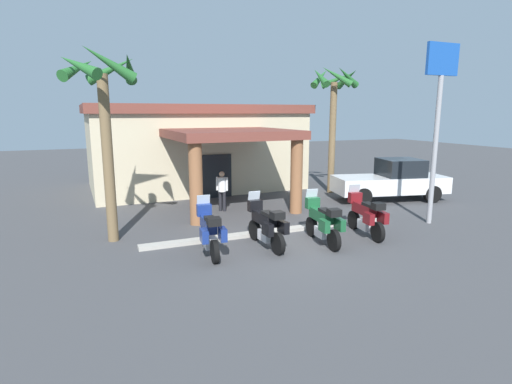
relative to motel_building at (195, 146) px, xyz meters
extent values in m
plane|color=#424244|center=(0.08, -11.16, -2.27)|extent=(80.00, 80.00, 0.00)
cube|color=beige|center=(0.00, 0.18, -0.26)|extent=(10.95, 6.94, 4.03)
cube|color=#1E2328|center=(0.08, -3.21, -1.22)|extent=(1.80, 0.15, 2.10)
cube|color=brown|center=(0.14, -5.53, 0.92)|extent=(5.14, 4.89, 0.35)
cylinder|color=brown|center=(-1.91, -7.57, -0.76)|extent=(0.50, 0.50, 3.02)
cylinder|color=brown|center=(2.30, -7.46, -0.76)|extent=(0.50, 0.50, 3.02)
cube|color=brown|center=(0.00, 0.18, 1.98)|extent=(11.36, 7.35, 0.44)
cylinder|color=black|center=(-2.32, -10.08, -1.94)|extent=(0.20, 0.67, 0.66)
cylinder|color=black|center=(-2.47, -11.62, -1.94)|extent=(0.20, 0.67, 0.66)
cube|color=silver|center=(-2.40, -10.87, -1.90)|extent=(0.37, 0.59, 0.32)
cube|color=navy|center=(-2.38, -10.72, -1.39)|extent=(0.41, 1.17, 0.34)
cube|color=black|center=(-2.42, -11.07, -1.17)|extent=(0.33, 0.62, 0.10)
cube|color=navy|center=(-2.32, -10.10, -1.12)|extent=(0.46, 0.28, 0.36)
cube|color=#B2BCC6|center=(-2.32, -10.02, -0.84)|extent=(0.41, 0.16, 0.36)
cube|color=navy|center=(-2.71, -11.45, -1.51)|extent=(0.22, 0.45, 0.36)
cube|color=navy|center=(-2.19, -11.49, -1.51)|extent=(0.22, 0.45, 0.36)
cube|color=black|center=(-2.46, -11.57, -1.10)|extent=(0.39, 0.35, 0.22)
cylinder|color=black|center=(-0.65, -10.13, -1.94)|extent=(0.18, 0.67, 0.66)
cylinder|color=black|center=(-0.57, -11.68, -1.94)|extent=(0.18, 0.67, 0.66)
cube|color=silver|center=(-0.61, -10.93, -1.90)|extent=(0.35, 0.58, 0.32)
cube|color=black|center=(-0.62, -10.78, -1.39)|extent=(0.36, 1.16, 0.34)
cube|color=black|center=(-0.60, -11.13, -1.17)|extent=(0.31, 0.61, 0.10)
cube|color=black|center=(-0.65, -10.15, -1.12)|extent=(0.45, 0.26, 0.36)
cube|color=#B2BCC6|center=(-0.66, -10.07, -0.84)|extent=(0.41, 0.14, 0.36)
cube|color=black|center=(-0.84, -11.54, -1.51)|extent=(0.20, 0.45, 0.36)
cube|color=black|center=(-0.32, -11.51, -1.51)|extent=(0.20, 0.45, 0.36)
cube|color=black|center=(-0.57, -11.63, -1.10)|extent=(0.38, 0.34, 0.22)
cylinder|color=black|center=(1.25, -10.51, -1.94)|extent=(0.20, 0.67, 0.66)
cylinder|color=black|center=(1.11, -12.05, -1.94)|extent=(0.20, 0.67, 0.66)
cube|color=silver|center=(1.18, -11.30, -1.90)|extent=(0.37, 0.59, 0.32)
cube|color=#19512D|center=(1.19, -11.15, -1.39)|extent=(0.41, 1.17, 0.34)
cube|color=black|center=(1.16, -11.50, -1.17)|extent=(0.33, 0.62, 0.10)
cube|color=#19512D|center=(1.25, -10.53, -1.12)|extent=(0.46, 0.28, 0.36)
cube|color=#B2BCC6|center=(1.26, -10.45, -0.84)|extent=(0.41, 0.15, 0.36)
cube|color=#19512D|center=(0.86, -11.88, -1.51)|extent=(0.22, 0.45, 0.36)
cube|color=#19512D|center=(1.38, -11.92, -1.51)|extent=(0.22, 0.45, 0.36)
cube|color=black|center=(1.11, -12.00, -1.10)|extent=(0.39, 0.35, 0.22)
cylinder|color=black|center=(3.07, -10.35, -1.94)|extent=(0.23, 0.67, 0.66)
cylinder|color=black|center=(2.86, -11.88, -1.94)|extent=(0.23, 0.67, 0.66)
cube|color=silver|center=(2.96, -11.14, -1.90)|extent=(0.39, 0.60, 0.32)
cube|color=maroon|center=(2.98, -10.99, -1.39)|extent=(0.45, 1.18, 0.34)
cube|color=black|center=(2.94, -11.34, -1.17)|extent=(0.36, 0.63, 0.10)
cube|color=maroon|center=(3.06, -10.37, -1.12)|extent=(0.47, 0.30, 0.36)
cube|color=#B2BCC6|center=(3.07, -10.29, -0.84)|extent=(0.41, 0.17, 0.36)
cube|color=maroon|center=(2.63, -11.70, -1.51)|extent=(0.24, 0.46, 0.36)
cube|color=maroon|center=(3.14, -11.77, -1.51)|extent=(0.24, 0.46, 0.36)
cube|color=black|center=(2.87, -11.84, -1.10)|extent=(0.40, 0.36, 0.22)
cylinder|color=black|center=(-0.33, -6.04, -1.85)|extent=(0.14, 0.14, 0.84)
cylinder|color=black|center=(-0.47, -5.93, -1.85)|extent=(0.14, 0.14, 0.84)
cylinder|color=white|center=(-0.40, -5.99, -1.14)|extent=(0.32, 0.32, 0.59)
cylinder|color=white|center=(-0.24, -6.13, -1.11)|extent=(0.09, 0.09, 0.56)
cylinder|color=white|center=(-0.57, -5.84, -1.11)|extent=(0.09, 0.09, 0.56)
sphere|color=tan|center=(-0.40, -5.99, -0.70)|extent=(0.23, 0.23, 0.23)
cylinder|color=black|center=(9.37, -6.55, -1.87)|extent=(0.84, 0.42, 0.80)
cylinder|color=black|center=(8.99, -8.21, -1.87)|extent=(0.84, 0.42, 0.80)
cylinder|color=black|center=(6.06, -5.80, -1.87)|extent=(0.84, 0.42, 0.80)
cylinder|color=black|center=(5.68, -7.45, -1.87)|extent=(0.84, 0.42, 0.80)
cube|color=silver|center=(7.53, -7.00, -1.50)|extent=(5.49, 3.01, 0.75)
cube|color=black|center=(8.01, -7.12, -0.72)|extent=(2.14, 2.11, 0.80)
cylinder|color=brown|center=(6.06, -4.28, 0.50)|extent=(0.33, 0.33, 5.55)
cone|color=#236028|center=(6.84, -4.25, 3.49)|extent=(0.43, 1.57, 1.01)
cone|color=#236028|center=(6.57, -3.69, 3.45)|extent=(1.43, 1.31, 0.91)
cone|color=#236028|center=(5.67, -3.61, 3.53)|extent=(1.48, 1.07, 1.15)
cone|color=#236028|center=(5.28, -4.22, 3.52)|extent=(0.47, 1.54, 1.11)
cone|color=#236028|center=(5.73, -4.99, 3.51)|extent=(1.54, 0.98, 1.09)
cone|color=#236028|center=(6.31, -5.02, 3.50)|extent=(1.58, 0.84, 1.05)
cylinder|color=brown|center=(-4.91, -8.43, 0.34)|extent=(0.33, 0.33, 5.22)
cone|color=#236028|center=(-4.12, -8.56, 3.13)|extent=(0.63, 1.65, 0.95)
cone|color=#236028|center=(-4.59, -7.69, 3.15)|extent=(1.61, 0.96, 0.99)
cone|color=#236028|center=(-5.57, -7.97, 3.12)|extent=(1.21, 1.54, 0.92)
cone|color=#236028|center=(-5.54, -8.92, 3.11)|extent=(1.29, 1.50, 0.89)
cone|color=#236028|center=(-4.74, -9.21, 3.19)|extent=(1.60, 0.68, 1.12)
cylinder|color=#99999E|center=(6.17, -10.79, 0.40)|extent=(0.18, 0.18, 5.35)
cube|color=#194CA5|center=(6.17, -10.79, 3.63)|extent=(1.40, 0.12, 1.10)
cube|color=#ADA89E|center=(0.28, -9.69, -2.21)|extent=(9.15, 0.36, 0.12)
camera|label=1|loc=(-5.52, -21.77, 1.81)|focal=28.32mm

